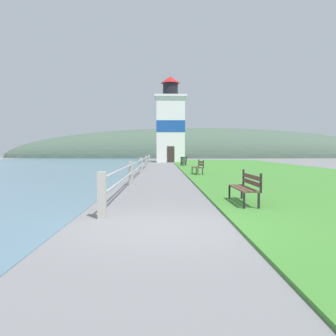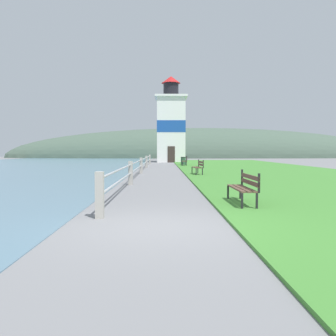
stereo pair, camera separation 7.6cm
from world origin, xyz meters
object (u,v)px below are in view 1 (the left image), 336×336
(park_bench_far, at_px, (185,160))
(lighthouse, at_px, (170,125))
(park_bench_near, at_px, (246,186))
(trash_bin, at_px, (183,161))
(park_bench_midway, at_px, (199,166))

(park_bench_far, height_order, lighthouse, lighthouse)
(park_bench_near, bearing_deg, park_bench_far, -90.31)
(park_bench_near, relative_size, park_bench_far, 1.20)
(lighthouse, relative_size, trash_bin, 12.95)
(park_bench_near, height_order, park_bench_far, same)
(park_bench_far, xyz_separation_m, trash_bin, (-0.07, 1.98, -0.11))
(trash_bin, bearing_deg, park_bench_far, -88.09)
(park_bench_near, bearing_deg, park_bench_midway, -90.25)
(lighthouse, height_order, trash_bin, lighthouse)
(park_bench_midway, height_order, lighthouse, lighthouse)
(park_bench_midway, bearing_deg, park_bench_near, 86.30)
(park_bench_near, distance_m, park_bench_far, 25.50)
(park_bench_midway, distance_m, park_bench_far, 12.96)
(park_bench_far, distance_m, lighthouse, 12.82)
(park_bench_near, xyz_separation_m, trash_bin, (-0.16, 27.48, -0.12))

